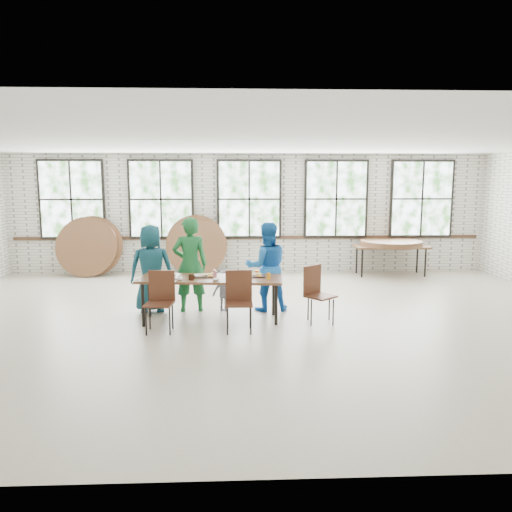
{
  "coord_description": "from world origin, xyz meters",
  "views": [
    {
      "loc": [
        -0.36,
        -8.15,
        2.37
      ],
      "look_at": [
        0.0,
        0.4,
        1.05
      ],
      "focal_mm": 35.0,
      "sensor_mm": 36.0,
      "label": 1
    }
  ],
  "objects_px": {
    "dining_table": "(211,281)",
    "chair_near_right": "(239,296)",
    "storage_table": "(391,248)",
    "chair_near_left": "(161,296)"
  },
  "relations": [
    {
      "from": "dining_table",
      "to": "storage_table",
      "type": "distance_m",
      "value": 5.77
    },
    {
      "from": "dining_table",
      "to": "chair_near_right",
      "type": "xyz_separation_m",
      "value": [
        0.47,
        -0.55,
        -0.13
      ]
    },
    {
      "from": "chair_near_left",
      "to": "chair_near_right",
      "type": "xyz_separation_m",
      "value": [
        1.23,
        -0.03,
        0.0
      ]
    },
    {
      "from": "chair_near_left",
      "to": "chair_near_right",
      "type": "distance_m",
      "value": 1.23
    },
    {
      "from": "chair_near_left",
      "to": "storage_table",
      "type": "xyz_separation_m",
      "value": [
        5.04,
        4.4,
        0.13
      ]
    },
    {
      "from": "dining_table",
      "to": "storage_table",
      "type": "bearing_deg",
      "value": 47.58
    },
    {
      "from": "dining_table",
      "to": "chair_near_right",
      "type": "bearing_deg",
      "value": -44.02
    },
    {
      "from": "chair_near_right",
      "to": "dining_table",
      "type": "bearing_deg",
      "value": 130.63
    },
    {
      "from": "dining_table",
      "to": "chair_near_right",
      "type": "relative_size",
      "value": 2.59
    },
    {
      "from": "chair_near_left",
      "to": "storage_table",
      "type": "relative_size",
      "value": 0.53
    }
  ]
}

